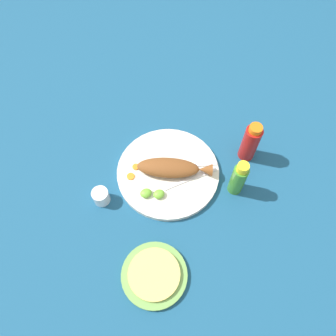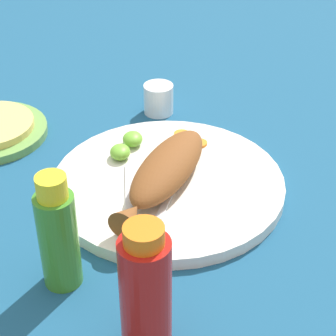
% 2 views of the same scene
% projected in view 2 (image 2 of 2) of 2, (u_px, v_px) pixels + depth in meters
% --- Properties ---
extents(ground_plane, '(4.00, 4.00, 0.00)m').
position_uv_depth(ground_plane, '(168.00, 189.00, 0.89)').
color(ground_plane, navy).
extents(main_plate, '(0.34, 0.34, 0.02)m').
position_uv_depth(main_plate, '(168.00, 184.00, 0.88)').
color(main_plate, silver).
rests_on(main_plate, ground_plane).
extents(fried_fish, '(0.24, 0.15, 0.04)m').
position_uv_depth(fried_fish, '(165.00, 171.00, 0.86)').
color(fried_fish, brown).
rests_on(fried_fish, main_plate).
extents(fork_near, '(0.18, 0.06, 0.00)m').
position_uv_depth(fork_near, '(162.00, 216.00, 0.81)').
color(fork_near, silver).
rests_on(fork_near, main_plate).
extents(fork_far, '(0.19, 0.02, 0.00)m').
position_uv_depth(fork_far, '(129.00, 209.00, 0.82)').
color(fork_far, silver).
rests_on(fork_far, main_plate).
extents(carrot_slice_near, '(0.02, 0.02, 0.00)m').
position_uv_depth(carrot_slice_near, '(200.00, 143.00, 0.95)').
color(carrot_slice_near, orange).
rests_on(carrot_slice_near, main_plate).
extents(carrot_slice_mid, '(0.03, 0.03, 0.00)m').
position_uv_depth(carrot_slice_mid, '(182.00, 134.00, 0.98)').
color(carrot_slice_mid, orange).
rests_on(carrot_slice_mid, main_plate).
extents(lime_wedge_main, '(0.04, 0.03, 0.02)m').
position_uv_depth(lime_wedge_main, '(133.00, 139.00, 0.95)').
color(lime_wedge_main, '#6BB233').
rests_on(lime_wedge_main, main_plate).
extents(lime_wedge_side, '(0.04, 0.03, 0.02)m').
position_uv_depth(lime_wedge_side, '(120.00, 152.00, 0.92)').
color(lime_wedge_side, '#6BB233').
rests_on(lime_wedge_side, main_plate).
extents(hot_sauce_bottle_red, '(0.05, 0.05, 0.16)m').
position_uv_depth(hot_sauce_bottle_red, '(145.00, 291.00, 0.62)').
color(hot_sauce_bottle_red, '#B21914').
rests_on(hot_sauce_bottle_red, ground_plane).
extents(hot_sauce_bottle_green, '(0.05, 0.05, 0.15)m').
position_uv_depth(hot_sauce_bottle_green, '(58.00, 235.00, 0.70)').
color(hot_sauce_bottle_green, '#3D8428').
rests_on(hot_sauce_bottle_green, ground_plane).
extents(salt_cup, '(0.05, 0.05, 0.05)m').
position_uv_depth(salt_cup, '(159.00, 101.00, 1.06)').
color(salt_cup, silver).
rests_on(salt_cup, ground_plane).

